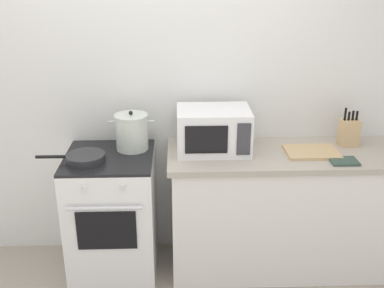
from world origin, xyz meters
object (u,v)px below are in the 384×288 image
Objects in this scene: stock_pot at (132,132)px; oven_mitt at (344,161)px; frying_pan at (85,158)px; microwave at (213,130)px; cutting_board at (312,152)px; stove at (113,215)px; knife_block at (349,132)px.

stock_pot reaches higher than oven_mitt.
frying_pan is at bearing -144.90° from stock_pot.
frying_pan is at bearing -169.45° from microwave.
stove is at bearing -179.95° from cutting_board.
cutting_board is at bearing 0.05° from stove.
oven_mitt reaches higher than stove.
frying_pan reaches higher than cutting_board.
frying_pan reaches higher than oven_mitt.
stock_pot is 0.69× the size of frying_pan.
stove is at bearing -140.25° from stock_pot.
frying_pan is at bearing -150.46° from stove.
microwave is 1.39× the size of cutting_board.
oven_mitt is (1.41, -0.29, -0.12)m from stock_pot.
microwave is at bearing 10.55° from frying_pan.
stock_pot is 1.25m from cutting_board.
stock_pot reaches higher than stove.
stove is 2.92× the size of stock_pot.
stock_pot is 0.63× the size of microwave.
frying_pan is 2.54× the size of oven_mitt.
cutting_board reaches higher than stove.
knife_block is at bearing 6.92° from frying_pan.
frying_pan is 0.91× the size of microwave.
stove is 5.11× the size of oven_mitt.
stock_pot and knife_block have the same top height.
knife_block is 1.55× the size of oven_mitt.
microwave reaches higher than stove.
stove is 2.01× the size of frying_pan.
microwave is (0.72, 0.08, 0.61)m from stove.
cutting_board is at bearing 136.67° from oven_mitt.
cutting_board is at bearing -6.58° from microwave.
microwave is 0.70m from cutting_board.
microwave reaches higher than stock_pot.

